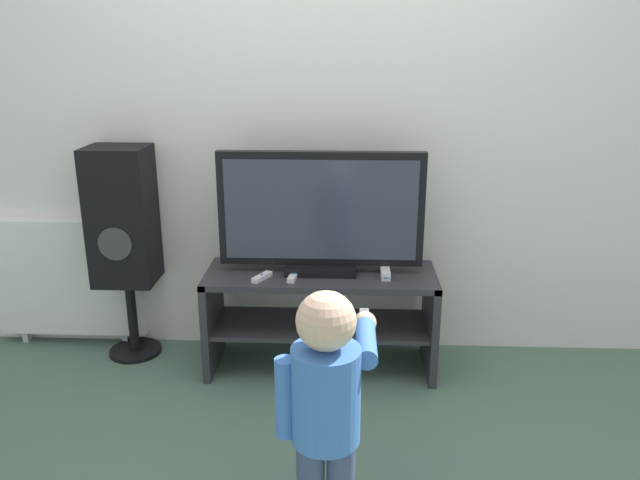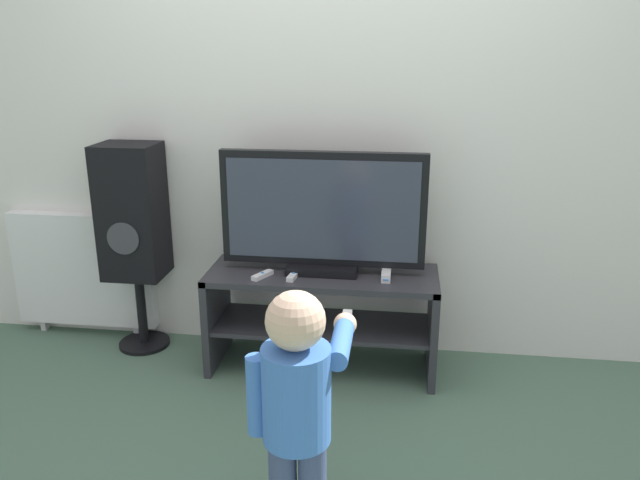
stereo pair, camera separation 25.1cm
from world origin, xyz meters
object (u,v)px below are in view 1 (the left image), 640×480
(remote_primary, at_px, (262,277))
(remote_secondary, at_px, (293,276))
(television, at_px, (321,214))
(game_console, at_px, (385,271))
(radiator, at_px, (69,278))
(speaker_tower, at_px, (123,222))
(child, at_px, (327,395))

(remote_primary, height_order, remote_secondary, same)
(remote_secondary, bearing_deg, television, 39.25)
(game_console, bearing_deg, remote_primary, -171.37)
(television, bearing_deg, remote_primary, -156.83)
(remote_primary, xyz_separation_m, remote_secondary, (0.15, 0.01, 0.00))
(game_console, height_order, radiator, radiator)
(remote_primary, distance_m, speaker_tower, 0.78)
(remote_secondary, distance_m, speaker_tower, 0.92)
(game_console, distance_m, radiator, 1.71)
(radiator, bearing_deg, speaker_tower, -16.81)
(television, xyz_separation_m, remote_secondary, (-0.13, -0.10, -0.28))
(game_console, distance_m, child, 1.14)
(television, xyz_separation_m, speaker_tower, (-1.00, 0.09, -0.07))
(remote_primary, relative_size, remote_secondary, 0.98)
(television, relative_size, radiator, 1.23)
(television, bearing_deg, remote_secondary, -140.75)
(game_console, distance_m, remote_primary, 0.60)
(remote_secondary, xyz_separation_m, radiator, (-1.25, 0.30, -0.14))
(speaker_tower, bearing_deg, remote_secondary, -12.31)
(remote_secondary, bearing_deg, game_console, 9.70)
(remote_primary, xyz_separation_m, radiator, (-1.10, 0.32, -0.14))
(remote_secondary, relative_size, child, 0.15)
(remote_secondary, height_order, speaker_tower, speaker_tower)
(television, distance_m, child, 1.18)
(television, bearing_deg, child, -86.71)
(television, relative_size, game_console, 5.05)
(speaker_tower, height_order, radiator, speaker_tower)
(television, relative_size, speaker_tower, 0.89)
(game_console, xyz_separation_m, remote_secondary, (-0.44, -0.08, -0.01))
(game_console, relative_size, radiator, 0.24)
(child, height_order, speaker_tower, speaker_tower)
(television, height_order, radiator, television)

